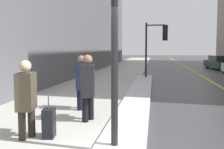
{
  "coord_description": "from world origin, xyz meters",
  "views": [
    {
      "loc": [
        0.84,
        -4.19,
        1.8
      ],
      "look_at": [
        -0.4,
        4.0,
        1.05
      ],
      "focal_mm": 45.0,
      "sensor_mm": 36.0,
      "label": 1
    }
  ],
  "objects_px": {
    "pedestrian_in_glasses": "(26,96)",
    "parked_car_dark_green": "(221,63)",
    "pedestrian_nearside": "(82,80)",
    "pedestrian_with_shoulder_bag": "(88,85)",
    "rolling_suitcase": "(49,123)",
    "traffic_light_near": "(158,39)"
  },
  "relations": [
    {
      "from": "pedestrian_with_shoulder_bag",
      "to": "pedestrian_nearside",
      "type": "height_order",
      "value": "pedestrian_with_shoulder_bag"
    },
    {
      "from": "pedestrian_with_shoulder_bag",
      "to": "parked_car_dark_green",
      "type": "bearing_deg",
      "value": 149.93
    },
    {
      "from": "pedestrian_in_glasses",
      "to": "parked_car_dark_green",
      "type": "bearing_deg",
      "value": 149.26
    },
    {
      "from": "parked_car_dark_green",
      "to": "pedestrian_with_shoulder_bag",
      "type": "bearing_deg",
      "value": 153.15
    },
    {
      "from": "pedestrian_nearside",
      "to": "parked_car_dark_green",
      "type": "height_order",
      "value": "pedestrian_nearside"
    },
    {
      "from": "pedestrian_with_shoulder_bag",
      "to": "pedestrian_nearside",
      "type": "xyz_separation_m",
      "value": [
        -0.49,
        1.26,
        -0.02
      ]
    },
    {
      "from": "pedestrian_in_glasses",
      "to": "pedestrian_with_shoulder_bag",
      "type": "relative_size",
      "value": 0.95
    },
    {
      "from": "parked_car_dark_green",
      "to": "traffic_light_near",
      "type": "bearing_deg",
      "value": 143.28
    },
    {
      "from": "traffic_light_near",
      "to": "rolling_suitcase",
      "type": "distance_m",
      "value": 11.93
    },
    {
      "from": "traffic_light_near",
      "to": "pedestrian_in_glasses",
      "type": "bearing_deg",
      "value": -99.74
    },
    {
      "from": "pedestrian_with_shoulder_bag",
      "to": "rolling_suitcase",
      "type": "bearing_deg",
      "value": -27.14
    },
    {
      "from": "pedestrian_with_shoulder_bag",
      "to": "parked_car_dark_green",
      "type": "distance_m",
      "value": 21.09
    },
    {
      "from": "pedestrian_with_shoulder_bag",
      "to": "pedestrian_nearside",
      "type": "bearing_deg",
      "value": -167.84
    },
    {
      "from": "pedestrian_with_shoulder_bag",
      "to": "pedestrian_in_glasses",
      "type": "bearing_deg",
      "value": -38.74
    },
    {
      "from": "traffic_light_near",
      "to": "pedestrian_with_shoulder_bag",
      "type": "distance_m",
      "value": 10.36
    },
    {
      "from": "rolling_suitcase",
      "to": "pedestrian_in_glasses",
      "type": "bearing_deg",
      "value": -83.32
    },
    {
      "from": "parked_car_dark_green",
      "to": "rolling_suitcase",
      "type": "distance_m",
      "value": 22.59
    },
    {
      "from": "pedestrian_nearside",
      "to": "rolling_suitcase",
      "type": "xyz_separation_m",
      "value": [
        0.02,
        -2.69,
        -0.6
      ]
    },
    {
      "from": "pedestrian_in_glasses",
      "to": "rolling_suitcase",
      "type": "height_order",
      "value": "pedestrian_in_glasses"
    },
    {
      "from": "pedestrian_with_shoulder_bag",
      "to": "traffic_light_near",
      "type": "bearing_deg",
      "value": 160.72
    },
    {
      "from": "pedestrian_in_glasses",
      "to": "pedestrian_with_shoulder_bag",
      "type": "bearing_deg",
      "value": 141.26
    },
    {
      "from": "pedestrian_nearside",
      "to": "rolling_suitcase",
      "type": "bearing_deg",
      "value": -8.61
    }
  ]
}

